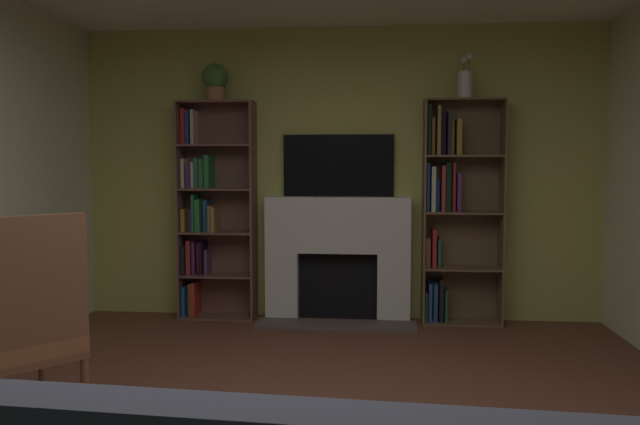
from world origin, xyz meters
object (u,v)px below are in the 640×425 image
bookshelf_right (452,207)px  potted_plant (215,81)px  fireplace (338,255)px  tv (339,165)px  armchair (8,330)px  bookshelf_left (210,213)px  vase_with_flowers (465,82)px

bookshelf_right → potted_plant: size_ratio=5.95×
potted_plant → fireplace: bearing=2.0°
fireplace → potted_plant: (-1.10, -0.04, 1.56)m
tv → armchair: size_ratio=0.86×
fireplace → bookshelf_left: size_ratio=0.71×
tv → bookshelf_left: bearing=-176.6°
potted_plant → armchair: bearing=-98.9°
bookshelf_right → vase_with_flowers: vase_with_flowers is taller
fireplace → armchair: (-1.50, -2.63, -0.02)m
bookshelf_right → armchair: bookshelf_right is taller
fireplace → tv: tv is taller
fireplace → bookshelf_right: size_ratio=0.71×
vase_with_flowers → armchair: 3.99m
bookshelf_left → armchair: size_ratio=1.70×
bookshelf_left → bookshelf_right: size_ratio=1.00×
bookshelf_right → armchair: 3.68m
fireplace → bookshelf_right: (1.01, 0.01, 0.45)m
fireplace → armchair: size_ratio=1.20×
tv → bookshelf_left: 1.26m
bookshelf_right → potted_plant: potted_plant is taller
vase_with_flowers → armchair: vase_with_flowers is taller
fireplace → vase_with_flowers: vase_with_flowers is taller
fireplace → vase_with_flowers: size_ratio=3.62×
tv → bookshelf_right: size_ratio=0.50×
potted_plant → vase_with_flowers: 2.20m
bookshelf_right → vase_with_flowers: bearing=-28.9°
tv → armchair: tv is taller
bookshelf_right → armchair: bearing=-133.6°
bookshelf_right → fireplace: bearing=-179.4°
bookshelf_left → bookshelf_right: same height
fireplace → armchair: 3.03m
armchair → fireplace: bearing=60.3°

